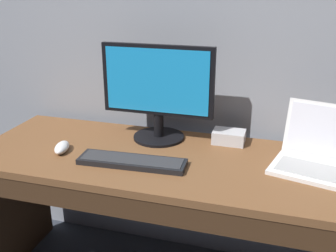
% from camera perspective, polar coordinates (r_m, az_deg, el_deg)
% --- Properties ---
extents(desk, '(1.83, 0.63, 0.72)m').
position_cam_1_polar(desk, '(1.72, 2.01, -9.67)').
color(desk, brown).
rests_on(desk, ground).
extents(laptop_white, '(0.36, 0.34, 0.24)m').
position_cam_1_polar(laptop_white, '(1.67, 20.46, -4.35)').
color(laptop_white, white).
rests_on(laptop_white, desk).
extents(external_monitor, '(0.52, 0.24, 0.44)m').
position_cam_1_polar(external_monitor, '(1.78, -1.51, 5.22)').
color(external_monitor, black).
rests_on(external_monitor, desk).
extents(wired_keyboard, '(0.45, 0.14, 0.02)m').
position_cam_1_polar(wired_keyboard, '(1.62, -5.21, -5.12)').
color(wired_keyboard, black).
rests_on(wired_keyboard, desk).
extents(computer_mouse, '(0.09, 0.13, 0.04)m').
position_cam_1_polar(computer_mouse, '(1.78, -15.08, -3.00)').
color(computer_mouse, white).
rests_on(computer_mouse, desk).
extents(external_drive_box, '(0.15, 0.10, 0.06)m').
position_cam_1_polar(external_drive_box, '(1.83, 8.78, -1.56)').
color(external_drive_box, silver).
rests_on(external_drive_box, desk).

